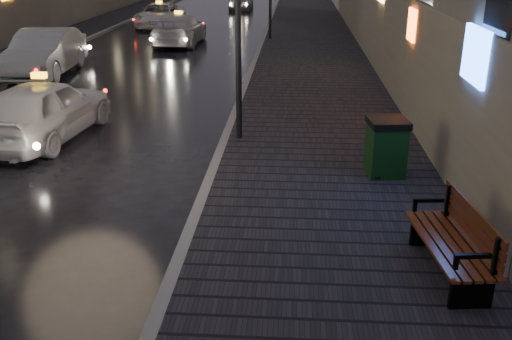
{
  "coord_description": "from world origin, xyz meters",
  "views": [
    {
      "loc": [
        3.16,
        -7.08,
        4.46
      ],
      "look_at": [
        2.53,
        2.08,
        0.85
      ],
      "focal_mm": 40.0,
      "sensor_mm": 36.0,
      "label": 1
    }
  ],
  "objects_px": {
    "bench": "(456,241)",
    "car_far": "(241,1)",
    "taxi_near": "(44,109)",
    "taxi_far": "(160,15)",
    "trash_bin": "(386,147)",
    "car_left_mid": "(45,53)",
    "taxi_mid": "(179,29)"
  },
  "relations": [
    {
      "from": "car_left_mid",
      "to": "taxi_mid",
      "type": "distance_m",
      "value": 8.15
    },
    {
      "from": "car_far",
      "to": "bench",
      "type": "bearing_deg",
      "value": 100.65
    },
    {
      "from": "trash_bin",
      "to": "car_far",
      "type": "distance_m",
      "value": 33.57
    },
    {
      "from": "taxi_near",
      "to": "car_far",
      "type": "distance_m",
      "value": 30.94
    },
    {
      "from": "trash_bin",
      "to": "car_far",
      "type": "bearing_deg",
      "value": 93.25
    },
    {
      "from": "taxi_near",
      "to": "car_far",
      "type": "height_order",
      "value": "taxi_near"
    },
    {
      "from": "bench",
      "to": "car_left_mid",
      "type": "height_order",
      "value": "car_left_mid"
    },
    {
      "from": "trash_bin",
      "to": "car_left_mid",
      "type": "xyz_separation_m",
      "value": [
        -11.06,
        9.54,
        0.09
      ]
    },
    {
      "from": "taxi_near",
      "to": "taxi_mid",
      "type": "bearing_deg",
      "value": -85.74
    },
    {
      "from": "car_far",
      "to": "taxi_far",
      "type": "bearing_deg",
      "value": 68.89
    },
    {
      "from": "taxi_near",
      "to": "taxi_far",
      "type": "relative_size",
      "value": 0.92
    },
    {
      "from": "taxi_mid",
      "to": "car_left_mid",
      "type": "bearing_deg",
      "value": 64.66
    },
    {
      "from": "taxi_mid",
      "to": "taxi_far",
      "type": "relative_size",
      "value": 1.03
    },
    {
      "from": "bench",
      "to": "taxi_near",
      "type": "height_order",
      "value": "taxi_near"
    },
    {
      "from": "taxi_near",
      "to": "bench",
      "type": "bearing_deg",
      "value": 150.76
    },
    {
      "from": "taxi_far",
      "to": "car_far",
      "type": "height_order",
      "value": "car_far"
    },
    {
      "from": "bench",
      "to": "taxi_near",
      "type": "relative_size",
      "value": 0.46
    },
    {
      "from": "bench",
      "to": "taxi_near",
      "type": "xyz_separation_m",
      "value": [
        -8.37,
        5.91,
        0.1
      ]
    },
    {
      "from": "bench",
      "to": "car_far",
      "type": "height_order",
      "value": "car_far"
    },
    {
      "from": "car_left_mid",
      "to": "car_far",
      "type": "distance_m",
      "value": 24.02
    },
    {
      "from": "taxi_near",
      "to": "trash_bin",
      "type": "bearing_deg",
      "value": 170.82
    },
    {
      "from": "car_far",
      "to": "taxi_near",
      "type": "bearing_deg",
      "value": 87.14
    },
    {
      "from": "taxi_near",
      "to": "car_far",
      "type": "bearing_deg",
      "value": -87.63
    },
    {
      "from": "trash_bin",
      "to": "bench",
      "type": "bearing_deg",
      "value": -90.5
    },
    {
      "from": "bench",
      "to": "car_far",
      "type": "relative_size",
      "value": 0.51
    },
    {
      "from": "taxi_near",
      "to": "car_far",
      "type": "xyz_separation_m",
      "value": [
        1.93,
        30.88,
        -0.08
      ]
    },
    {
      "from": "bench",
      "to": "trash_bin",
      "type": "xyz_separation_m",
      "value": [
        -0.43,
        3.76,
        0.07
      ]
    },
    {
      "from": "trash_bin",
      "to": "taxi_near",
      "type": "relative_size",
      "value": 0.26
    },
    {
      "from": "trash_bin",
      "to": "taxi_near",
      "type": "distance_m",
      "value": 8.23
    },
    {
      "from": "car_left_mid",
      "to": "taxi_near",
      "type": "bearing_deg",
      "value": -71.24
    },
    {
      "from": "taxi_far",
      "to": "taxi_mid",
      "type": "bearing_deg",
      "value": -67.99
    },
    {
      "from": "bench",
      "to": "taxi_near",
      "type": "bearing_deg",
      "value": 138.23
    }
  ]
}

